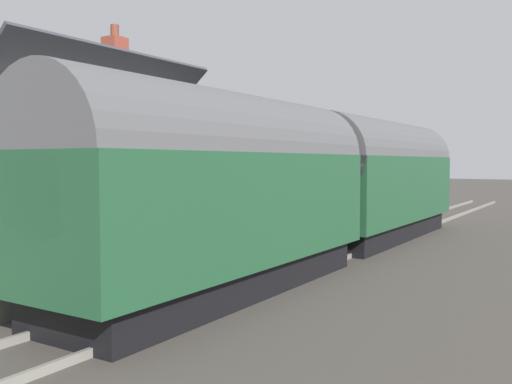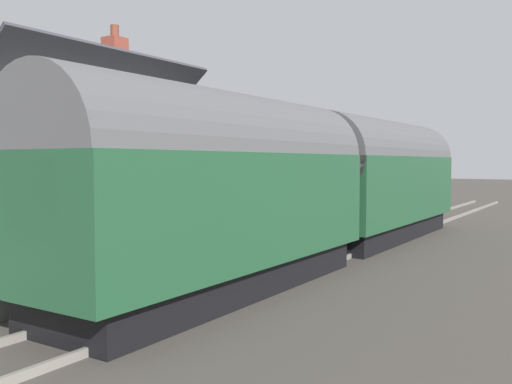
# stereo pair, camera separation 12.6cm
# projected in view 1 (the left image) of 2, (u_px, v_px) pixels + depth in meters

# --- Properties ---
(ground_plane) EXTENTS (160.00, 160.00, 0.00)m
(ground_plane) POSITION_uv_depth(u_px,v_px,m) (291.00, 256.00, 16.47)
(ground_plane) COLOR #423D38
(platform) EXTENTS (32.00, 5.44, 0.86)m
(platform) POSITION_uv_depth(u_px,v_px,m) (193.00, 233.00, 18.43)
(platform) COLOR gray
(platform) RESTS_ON ground
(platform_edge_coping) EXTENTS (32.00, 0.36, 0.02)m
(platform_edge_coping) POSITION_uv_depth(u_px,v_px,m) (258.00, 225.00, 17.05)
(platform_edge_coping) COLOR beige
(platform_edge_coping) RESTS_ON platform
(rail_near) EXTENTS (52.00, 0.08, 0.14)m
(rail_near) POSITION_uv_depth(u_px,v_px,m) (342.00, 259.00, 15.61)
(rail_near) COLOR gray
(rail_near) RESTS_ON ground
(rail_far) EXTENTS (52.00, 0.08, 0.14)m
(rail_far) POSITION_uv_depth(u_px,v_px,m) (296.00, 254.00, 16.38)
(rail_far) COLOR gray
(rail_far) RESTS_ON ground
(train) EXTENTS (19.61, 2.73, 4.32)m
(train) POSITION_uv_depth(u_px,v_px,m) (324.00, 182.00, 16.16)
(train) COLOR black
(train) RESTS_ON ground
(station_building) EXTENTS (6.59, 4.00, 5.92)m
(station_building) POSITION_uv_depth(u_px,v_px,m) (76.00, 173.00, 14.97)
(station_building) COLOR white
(station_building) RESTS_ON platform
(bench_mid_platform) EXTENTS (1.40, 0.45, 0.88)m
(bench_mid_platform) POSITION_uv_depth(u_px,v_px,m) (318.00, 193.00, 25.86)
(bench_mid_platform) COLOR #26727F
(bench_mid_platform) RESTS_ON platform
(bench_platform_end) EXTENTS (1.40, 0.44, 0.88)m
(bench_platform_end) POSITION_uv_depth(u_px,v_px,m) (253.00, 201.00, 20.63)
(bench_platform_end) COLOR #26727F
(bench_platform_end) RESTS_ON platform
(bench_by_lamp) EXTENTS (1.42, 0.49, 0.88)m
(bench_by_lamp) POSITION_uv_depth(u_px,v_px,m) (334.00, 192.00, 27.49)
(bench_by_lamp) COLOR #26727F
(bench_by_lamp) RESTS_ON platform
(planter_edge_near) EXTENTS (0.43, 0.43, 0.77)m
(planter_edge_near) POSITION_uv_depth(u_px,v_px,m) (269.00, 198.00, 24.04)
(planter_edge_near) COLOR #9E5138
(planter_edge_near) RESTS_ON platform
(planter_edge_far) EXTENTS (0.56, 0.56, 0.88)m
(planter_edge_far) POSITION_uv_depth(u_px,v_px,m) (204.00, 202.00, 20.65)
(planter_edge_far) COLOR gray
(planter_edge_far) RESTS_ON platform
(lamp_post_platform) EXTENTS (0.32, 0.50, 3.37)m
(lamp_post_platform) POSITION_uv_depth(u_px,v_px,m) (330.00, 152.00, 23.33)
(lamp_post_platform) COLOR black
(lamp_post_platform) RESTS_ON platform
(station_sign_board) EXTENTS (0.96, 0.06, 1.57)m
(station_sign_board) POSITION_uv_depth(u_px,v_px,m) (308.00, 182.00, 21.40)
(station_sign_board) COLOR black
(station_sign_board) RESTS_ON platform
(tree_far_left) EXTENTS (4.52, 4.91, 9.08)m
(tree_far_left) POSITION_uv_depth(u_px,v_px,m) (100.00, 100.00, 30.67)
(tree_far_left) COLOR #4C3828
(tree_far_left) RESTS_ON ground
(tree_distant) EXTENTS (4.74, 4.14, 7.76)m
(tree_distant) POSITION_uv_depth(u_px,v_px,m) (73.00, 108.00, 23.25)
(tree_distant) COLOR #4C3828
(tree_distant) RESTS_ON ground
(tree_far_right) EXTENTS (3.52, 3.31, 6.93)m
(tree_far_right) POSITION_uv_depth(u_px,v_px,m) (234.00, 130.00, 34.10)
(tree_far_right) COLOR #4C3828
(tree_far_right) RESTS_ON ground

